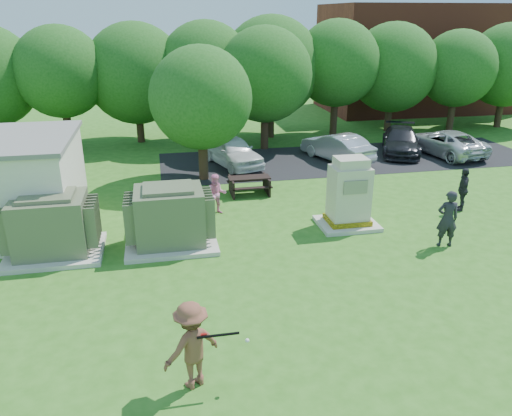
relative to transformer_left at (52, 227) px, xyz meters
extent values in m
plane|color=#2D6619|center=(6.50, -4.50, -0.97)|extent=(120.00, 120.00, 0.00)
cube|color=maroon|center=(24.50, 22.50, 3.03)|extent=(15.00, 8.00, 8.00)
cube|color=#232326|center=(13.50, 9.00, -0.96)|extent=(20.00, 6.00, 0.01)
cube|color=beige|center=(0.00, 0.00, -0.89)|extent=(3.00, 2.40, 0.15)
cube|color=#5A6246|center=(0.00, 0.00, 0.08)|extent=(2.20, 1.80, 1.80)
cube|color=#5A6246|center=(0.00, 0.00, 1.04)|extent=(1.60, 1.30, 0.12)
cube|color=#5A6246|center=(-1.27, 0.00, 0.11)|extent=(0.32, 1.50, 1.35)
cube|color=#5A6246|center=(1.27, 0.00, 0.11)|extent=(0.32, 1.50, 1.35)
cube|color=beige|center=(3.70, 0.00, -0.89)|extent=(3.00, 2.40, 0.15)
cube|color=#565F43|center=(3.70, 0.00, 0.08)|extent=(2.20, 1.80, 1.80)
cube|color=#565F43|center=(3.70, 0.00, 1.04)|extent=(1.60, 1.30, 0.12)
cube|color=#565F43|center=(2.43, 0.00, 0.11)|extent=(0.32, 1.50, 1.35)
cube|color=#565F43|center=(4.97, 0.00, 0.11)|extent=(0.32, 1.50, 1.35)
cube|color=beige|center=(10.08, 0.39, -0.90)|extent=(2.11, 1.73, 0.14)
cube|color=yellow|center=(10.08, 0.39, -0.74)|extent=(1.49, 1.20, 0.17)
cube|color=beige|center=(10.08, 0.39, 0.31)|extent=(1.34, 1.06, 1.92)
cube|color=beige|center=(10.08, 0.39, 1.44)|extent=(1.10, 0.86, 0.34)
cube|color=gray|center=(10.08, -0.16, 0.69)|extent=(0.86, 0.04, 0.48)
cube|color=black|center=(7.21, 4.52, -0.24)|extent=(1.77, 0.69, 0.06)
cube|color=black|center=(7.21, 5.06, -0.54)|extent=(1.77, 0.25, 0.05)
cube|color=black|center=(7.21, 3.98, -0.54)|extent=(1.77, 0.25, 0.05)
cube|color=black|center=(6.44, 4.52, -0.61)|extent=(0.08, 1.33, 0.73)
cube|color=black|center=(7.98, 4.52, -0.61)|extent=(0.08, 1.33, 0.73)
imported|color=brown|center=(3.88, -6.96, 0.00)|extent=(1.45, 1.21, 1.94)
imported|color=#222227|center=(12.65, -1.86, 0.00)|extent=(0.78, 0.58, 1.94)
imported|color=pink|center=(5.55, 2.51, -0.18)|extent=(0.79, 0.62, 1.58)
imported|color=#26262B|center=(15.05, 1.00, -0.11)|extent=(0.81, 1.09, 1.72)
imported|color=white|center=(7.18, 9.02, -0.22)|extent=(3.03, 4.72, 1.50)
imported|color=silver|center=(12.72, 8.81, -0.25)|extent=(3.01, 4.65, 1.45)
imported|color=black|center=(16.72, 9.55, -0.28)|extent=(3.72, 5.15, 1.39)
imported|color=silver|center=(18.95, 8.77, -0.28)|extent=(3.10, 5.26, 1.37)
cylinder|color=black|center=(4.40, -7.16, 0.30)|extent=(0.85, 0.06, 0.06)
cylinder|color=maroon|center=(4.07, -7.08, 0.30)|extent=(0.22, 0.06, 0.06)
sphere|color=white|center=(4.99, -7.14, 0.09)|extent=(0.09, 0.09, 0.09)
cylinder|color=#47301E|center=(-1.50, 14.30, 0.43)|extent=(0.44, 0.44, 2.80)
sphere|color=#235B1C|center=(-1.50, 14.30, 3.33)|extent=(5.00, 5.00, 5.00)
cylinder|color=#47301E|center=(2.50, 15.10, 0.18)|extent=(0.44, 0.44, 2.30)
sphere|color=#235B1C|center=(2.50, 15.10, 3.07)|extent=(5.80, 5.80, 5.80)
cylinder|color=#47301E|center=(6.50, 14.20, 0.38)|extent=(0.44, 0.44, 2.70)
sphere|color=#235B1C|center=(6.50, 14.20, 3.35)|extent=(5.40, 5.40, 5.40)
cylinder|color=#47301E|center=(10.50, 14.80, 0.28)|extent=(0.44, 0.44, 2.50)
sphere|color=#235B1C|center=(10.50, 14.80, 3.33)|extent=(6.00, 6.00, 6.00)
cylinder|color=#47301E|center=(14.50, 14.40, 0.48)|extent=(0.44, 0.44, 2.90)
sphere|color=#235B1C|center=(14.50, 14.40, 3.49)|extent=(5.20, 5.20, 5.20)
cylinder|color=#47301E|center=(18.50, 15.00, 0.23)|extent=(0.44, 0.44, 2.40)
sphere|color=#235B1C|center=(18.50, 15.00, 3.11)|extent=(5.60, 5.60, 5.60)
cylinder|color=#47301E|center=(22.50, 14.10, 0.33)|extent=(0.44, 0.44, 2.60)
sphere|color=#235B1C|center=(22.50, 14.10, 3.07)|extent=(4.80, 4.80, 4.80)
cylinder|color=#47301E|center=(26.50, 14.70, 0.28)|extent=(0.44, 0.44, 2.50)
sphere|color=#235B1C|center=(26.50, 14.70, 3.15)|extent=(5.40, 5.40, 5.40)
cylinder|color=#47301E|center=(5.50, 7.00, 0.23)|extent=(0.44, 0.44, 2.40)
sphere|color=#235B1C|center=(5.50, 7.00, 2.81)|extent=(4.60, 4.60, 4.60)
cylinder|color=#47301E|center=(9.50, 12.00, 0.33)|extent=(0.44, 0.44, 2.60)
sphere|color=#235B1C|center=(9.50, 12.00, 3.19)|extent=(5.20, 5.20, 5.20)
camera|label=1|loc=(3.50, -15.47, 6.26)|focal=35.00mm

